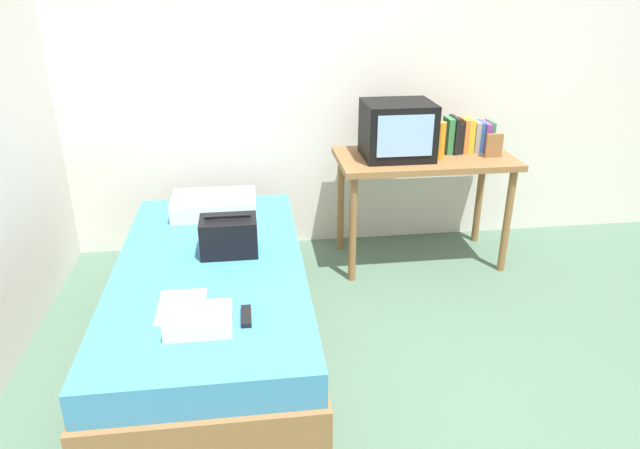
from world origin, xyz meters
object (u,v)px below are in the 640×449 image
(bed, at_px, (213,304))
(magazine, at_px, (182,306))
(folded_towel, at_px, (199,320))
(handbag, at_px, (229,236))
(pillow, at_px, (214,204))
(desk, at_px, (424,170))
(picture_frame, at_px, (494,146))
(water_bottle, at_px, (440,140))
(remote_dark, at_px, (246,316))
(tv, at_px, (397,130))
(book_row, at_px, (467,136))

(bed, bearing_deg, magazine, -104.18)
(bed, xyz_separation_m, folded_towel, (-0.01, -0.58, 0.28))
(handbag, bearing_deg, pillow, 99.97)
(desk, relative_size, picture_frame, 7.43)
(water_bottle, relative_size, remote_dark, 1.53)
(pillow, bearing_deg, desk, 5.73)
(tv, height_order, handbag, tv)
(magazine, bearing_deg, handbag, 68.32)
(magazine, bearing_deg, picture_frame, 31.20)
(bed, xyz_separation_m, magazine, (-0.10, -0.41, 0.25))
(bed, bearing_deg, water_bottle, 28.01)
(pillow, xyz_separation_m, folded_towel, (-0.02, -1.29, -0.02))
(tv, bearing_deg, remote_dark, -126.10)
(water_bottle, height_order, picture_frame, water_bottle)
(handbag, bearing_deg, bed, -132.80)
(tv, relative_size, pillow, 0.85)
(picture_frame, bearing_deg, water_bottle, 176.34)
(pillow, xyz_separation_m, remote_dark, (0.18, -1.25, -0.04))
(picture_frame, xyz_separation_m, folded_towel, (-1.84, -1.34, -0.32))
(tv, height_order, folded_towel, tv)
(desk, bearing_deg, remote_dark, -131.05)
(magazine, bearing_deg, desk, 40.02)
(bed, bearing_deg, picture_frame, 22.45)
(desk, bearing_deg, pillow, -174.27)
(picture_frame, relative_size, folded_towel, 0.56)
(bed, relative_size, tv, 4.55)
(bed, relative_size, handbag, 6.67)
(pillow, height_order, magazine, pillow)
(tv, xyz_separation_m, folded_towel, (-1.21, -1.42, -0.42))
(book_row, bearing_deg, desk, -168.82)
(book_row, relative_size, folded_towel, 1.14)
(pillow, bearing_deg, bed, -90.13)
(bed, height_order, handbag, handbag)
(desk, height_order, magazine, desk)
(pillow, xyz_separation_m, magazine, (-0.11, -1.12, -0.05))
(remote_dark, bearing_deg, bed, 108.76)
(picture_frame, distance_m, handbag, 1.85)
(picture_frame, distance_m, remote_dark, 2.12)
(magazine, bearing_deg, bed, 75.82)
(picture_frame, relative_size, handbag, 0.52)
(magazine, distance_m, folded_towel, 0.19)
(water_bottle, distance_m, picture_frame, 0.37)
(pillow, bearing_deg, folded_towel, -90.74)
(bed, distance_m, desk, 1.68)
(handbag, relative_size, magazine, 1.03)
(folded_towel, bearing_deg, handbag, 80.24)
(desk, distance_m, picture_frame, 0.48)
(pillow, distance_m, magazine, 1.12)
(book_row, bearing_deg, remote_dark, -136.28)
(folded_towel, bearing_deg, bed, 88.54)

